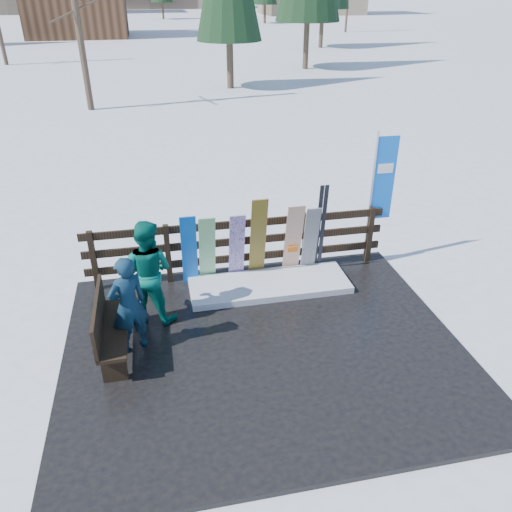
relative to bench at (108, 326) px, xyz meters
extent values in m
plane|color=white|center=(2.26, -0.26, -0.60)|extent=(700.00, 700.00, 0.00)
cube|color=black|center=(2.26, -0.26, -0.56)|extent=(6.00, 5.00, 0.08)
cube|color=black|center=(-0.34, 1.94, 0.06)|extent=(0.10, 0.10, 1.15)
cube|color=black|center=(0.96, 1.94, 0.06)|extent=(0.10, 0.10, 1.15)
cube|color=black|center=(2.26, 1.94, 0.06)|extent=(0.10, 0.10, 1.15)
cube|color=black|center=(3.56, 1.94, 0.06)|extent=(0.10, 0.10, 1.15)
cube|color=black|center=(4.86, 1.94, 0.06)|extent=(0.10, 0.10, 1.15)
cube|color=black|center=(2.26, 1.94, -0.17)|extent=(5.60, 0.05, 0.14)
cube|color=black|center=(2.26, 1.94, 0.18)|extent=(5.60, 0.05, 0.14)
cube|color=black|center=(2.26, 1.94, 0.53)|extent=(5.60, 0.05, 0.14)
cube|color=white|center=(2.72, 1.34, -0.46)|extent=(2.89, 1.00, 0.12)
cube|color=black|center=(0.07, 0.00, -0.07)|extent=(0.40, 1.50, 0.06)
cube|color=black|center=(0.07, -0.60, -0.29)|extent=(0.34, 0.06, 0.45)
cube|color=black|center=(0.07, 0.60, -0.29)|extent=(0.34, 0.06, 0.45)
cube|color=black|center=(-0.11, 0.00, 0.20)|extent=(0.05, 1.50, 0.50)
cube|color=blue|center=(1.34, 1.72, 0.20)|extent=(0.28, 0.24, 1.42)
cube|color=white|center=(1.66, 1.72, 0.19)|extent=(0.29, 0.41, 1.41)
cube|color=gold|center=(2.59, 1.72, 0.32)|extent=(0.29, 0.38, 1.66)
cube|color=white|center=(2.20, 1.72, 0.18)|extent=(0.28, 0.37, 1.40)
cube|color=black|center=(3.59, 1.72, 0.18)|extent=(0.27, 0.27, 1.39)
cube|color=white|center=(3.25, 1.72, 0.22)|extent=(0.32, 0.35, 1.48)
cube|color=#B41D16|center=(2.55, 1.79, 0.25)|extent=(0.07, 0.31, 1.53)
cube|color=#B41D16|center=(2.64, 1.79, 0.25)|extent=(0.07, 0.31, 1.53)
cube|color=black|center=(3.75, 1.79, 0.37)|extent=(0.08, 0.18, 1.77)
cube|color=black|center=(3.84, 1.79, 0.37)|extent=(0.08, 0.18, 1.77)
cylinder|color=silver|center=(4.82, 1.99, 0.78)|extent=(0.04, 0.04, 2.60)
cube|color=blue|center=(5.04, 1.99, 1.18)|extent=(0.42, 0.02, 1.60)
imported|color=#103A4C|center=(0.32, 0.08, 0.27)|extent=(0.68, 0.59, 1.56)
imported|color=#056253|center=(0.62, 0.85, 0.36)|extent=(1.05, 0.96, 1.75)
camera|label=1|loc=(0.92, -6.19, 4.36)|focal=35.00mm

